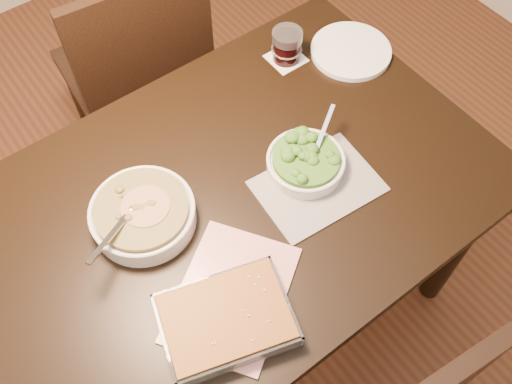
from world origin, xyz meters
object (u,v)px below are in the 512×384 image
Objects in this scene: stew_bowl at (143,214)px; dinner_plate at (351,51)px; wine_tumbler at (287,45)px; broccoli_bowl at (306,162)px; table at (225,219)px; chair_far at (139,70)px; baking_dish at (226,320)px.

stew_bowl is 1.11× the size of dinner_plate.
dinner_plate is (0.17, -0.10, -0.05)m from wine_tumbler.
broccoli_bowl is at bearing -147.18° from dinner_plate.
dinner_plate is (0.60, 0.19, 0.10)m from table.
wine_tumbler is 0.58m from chair_far.
chair_far reaches higher than dinner_plate.
broccoli_bowl is at bearing -12.17° from table.
wine_tumbler is at bearing 34.08° from table.
wine_tumbler is at bearing 59.44° from baking_dish.
broccoli_bowl is at bearing 102.12° from chair_far.
table is at bearing 84.85° from chair_far.
table is 14.28× the size of wine_tumbler.
baking_dish is (-0.40, -0.22, -0.00)m from broccoli_bowl.
baking_dish is at bearing -137.56° from wine_tumbler.
dinner_plate is 0.73m from chair_far.
wine_tumbler is 0.20m from dinner_plate.
table is 6.52× the size of broccoli_bowl.
broccoli_bowl reaches higher than baking_dish.
baking_dish is 1.38× the size of dinner_plate.
dinner_plate is 0.25× the size of chair_far.
dinner_plate is at bearing 137.23° from chair_far.
chair_far reaches higher than stew_bowl.
stew_bowl is 0.27× the size of chair_far.
wine_tumbler is (0.61, 0.56, 0.03)m from baking_dish.
table is 5.87× the size of dinner_plate.
baking_dish is 0.34× the size of chair_far.
wine_tumbler reaches higher than stew_bowl.
stew_bowl is 0.43m from broccoli_bowl.
chair_far is (0.31, 0.98, -0.24)m from baking_dish.
chair_far is at bearing 124.75° from wine_tumbler.
chair_far reaches higher than baking_dish.
dinner_plate is at bearing 32.82° from broccoli_bowl.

